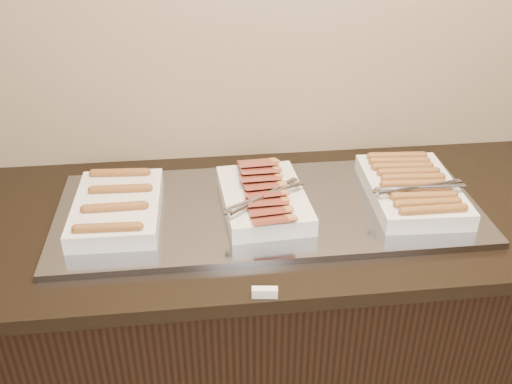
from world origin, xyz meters
TOP-DOWN VIEW (x-y plane):
  - counter at (0.00, 2.13)m, footprint 2.06×0.76m
  - warming_tray at (-0.01, 2.13)m, footprint 1.20×0.50m
  - dish_left at (-0.43, 2.13)m, footprint 0.24×0.35m
  - dish_center at (-0.02, 2.13)m, footprint 0.26×0.37m
  - dish_right at (0.41, 2.13)m, footprint 0.27×0.38m
  - label_holder at (-0.06, 1.77)m, footprint 0.06×0.03m

SIDE VIEW (x-z plane):
  - counter at x=0.00m, z-range 0.00..0.90m
  - warming_tray at x=-0.01m, z-range 0.90..0.92m
  - label_holder at x=-0.06m, z-range 0.90..0.92m
  - dish_left at x=-0.43m, z-range 0.91..0.98m
  - dish_right at x=0.41m, z-range 0.91..0.99m
  - dish_center at x=-0.02m, z-range 0.91..1.00m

